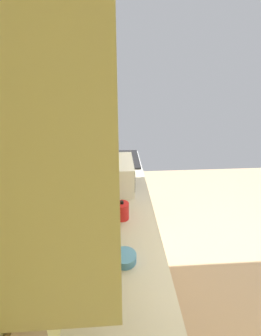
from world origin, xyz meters
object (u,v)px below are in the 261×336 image
at_px(oven_range, 117,188).
at_px(kettle, 122,211).
at_px(bowl, 125,258).
at_px(microwave, 115,174).

distance_m(oven_range, kettle, 1.39).
bearing_deg(kettle, bowl, 180.00).
xyz_separation_m(oven_range, bowl, (-1.77, -0.03, 0.47)).
bearing_deg(oven_range, kettle, -178.72).
xyz_separation_m(oven_range, microwave, (-0.75, 0.02, 0.59)).
bearing_deg(bowl, microwave, 2.89).
bearing_deg(bowl, oven_range, 0.93).
bearing_deg(microwave, bowl, -177.11).
relative_size(oven_range, microwave, 2.19).
xyz_separation_m(microwave, bowl, (-1.02, -0.05, -0.12)).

